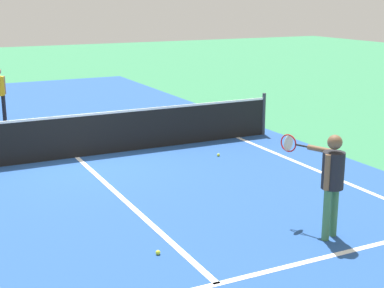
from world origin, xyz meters
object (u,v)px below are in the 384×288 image
net (76,136)px  tennis_ball_near_net (218,155)px  player_near (331,175)px  tennis_ball_mid_court (158,252)px

net → tennis_ball_near_net: 3.16m
player_near → net: bearing=110.0°
net → player_near: player_near is taller
net → tennis_ball_near_net: (2.84, -1.31, -0.46)m
player_near → tennis_ball_mid_court: player_near is taller
tennis_ball_mid_court → tennis_ball_near_net: size_ratio=1.00×
player_near → tennis_ball_mid_court: bearing=167.2°
player_near → tennis_ball_near_net: (0.70, 4.56, -0.93)m
player_near → tennis_ball_near_net: 4.70m
net → tennis_ball_mid_court: net is taller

